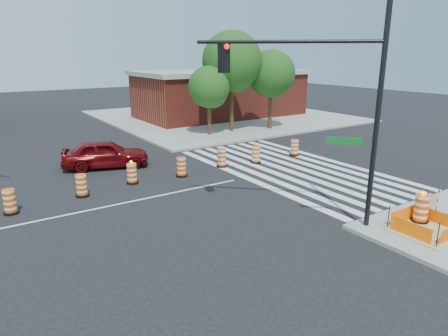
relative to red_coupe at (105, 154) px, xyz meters
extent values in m
plane|color=black|center=(-2.37, -5.97, -0.80)|extent=(120.00, 120.00, 0.00)
cube|color=gray|center=(15.63, 12.03, -0.72)|extent=(22.00, 22.00, 0.15)
cube|color=silver|center=(5.43, -5.97, -0.79)|extent=(0.45, 13.50, 0.01)
cube|color=silver|center=(6.33, -5.97, -0.79)|extent=(0.45, 13.50, 0.01)
cube|color=silver|center=(7.23, -5.97, -0.79)|extent=(0.45, 13.50, 0.01)
cube|color=silver|center=(8.13, -5.97, -0.79)|extent=(0.45, 13.50, 0.01)
cube|color=silver|center=(9.03, -5.97, -0.79)|extent=(0.45, 13.50, 0.01)
cube|color=silver|center=(9.93, -5.97, -0.79)|extent=(0.45, 13.50, 0.01)
cube|color=silver|center=(10.83, -5.97, -0.79)|extent=(0.45, 13.50, 0.01)
cube|color=silver|center=(11.73, -5.97, -0.79)|extent=(0.45, 13.50, 0.01)
cube|color=silver|center=(-2.37, -5.97, -0.79)|extent=(14.00, 0.12, 0.01)
cube|color=tan|center=(6.63, -14.97, -0.62)|extent=(2.20, 2.20, 0.05)
cube|color=#FF6405|center=(6.63, -14.07, -0.37)|extent=(1.44, 0.02, 0.55)
cube|color=#FF6405|center=(5.73, -14.97, -0.37)|extent=(0.02, 1.44, 0.55)
cube|color=#FF6405|center=(7.53, -14.97, -0.37)|extent=(0.02, 1.44, 0.55)
cylinder|color=black|center=(5.73, -15.87, -0.20)|extent=(0.04, 0.04, 0.90)
cylinder|color=black|center=(5.73, -14.07, -0.20)|extent=(0.04, 0.04, 0.90)
cylinder|color=black|center=(7.53, -14.07, -0.20)|extent=(0.04, 0.04, 0.90)
cube|color=maroon|center=(15.63, 12.03, 1.30)|extent=(16.00, 8.00, 4.20)
cube|color=gray|center=(15.63, 12.03, 3.60)|extent=(16.50, 8.50, 0.40)
imported|color=#60080B|center=(0.00, 0.00, 0.00)|extent=(5.05, 3.25, 1.60)
cylinder|color=black|center=(5.36, -13.44, 3.52)|extent=(0.19, 0.19, 8.34)
cylinder|color=black|center=(3.07, -11.31, 5.81)|extent=(4.67, 4.35, 0.13)
cube|color=black|center=(1.47, -9.82, 5.29)|extent=(0.33, 0.29, 1.04)
sphere|color=#FF0C0C|center=(1.47, -10.00, 5.66)|extent=(0.19, 0.19, 0.19)
cube|color=#0C591E|center=(4.60, -12.73, 2.48)|extent=(0.94, 0.88, 0.26)
cylinder|color=black|center=(7.20, -14.41, -0.60)|extent=(0.63, 0.63, 0.11)
cylinder|color=#E74E04|center=(7.20, -14.41, -0.07)|extent=(0.51, 0.51, 1.00)
sphere|color=#FF990C|center=(7.20, -14.41, 0.51)|extent=(0.17, 0.17, 0.17)
cube|color=#E74E04|center=(8.22, -14.25, 0.07)|extent=(0.87, 0.05, 0.29)
cube|color=#E74E04|center=(8.22, -14.25, -0.26)|extent=(0.87, 0.05, 0.22)
cylinder|color=black|center=(7.83, -14.25, -0.14)|extent=(0.04, 0.04, 1.02)
cylinder|color=black|center=(8.61, -14.24, -0.14)|extent=(0.04, 0.04, 1.02)
cylinder|color=#382314|center=(9.51, 4.27, 0.88)|extent=(0.30, 0.30, 3.37)
sphere|color=#224C15|center=(9.51, 4.27, 2.99)|extent=(3.16, 3.16, 3.16)
sphere|color=#224C15|center=(9.97, 4.54, 2.46)|extent=(2.31, 2.31, 2.31)
sphere|color=#224C15|center=(9.14, 4.08, 2.67)|extent=(2.10, 2.10, 2.10)
cylinder|color=#382314|center=(11.83, 4.59, 1.70)|extent=(0.32, 0.32, 5.01)
sphere|color=#224C15|center=(11.83, 4.59, 4.83)|extent=(4.69, 4.69, 4.69)
sphere|color=#224C15|center=(12.33, 4.89, 4.05)|extent=(3.44, 3.44, 3.44)
sphere|color=#224C15|center=(11.43, 4.40, 4.36)|extent=(3.13, 3.13, 3.13)
cylinder|color=#382314|center=(15.12, 3.72, 1.26)|extent=(0.33, 0.33, 4.11)
sphere|color=#224C15|center=(15.12, 3.72, 3.83)|extent=(3.85, 3.85, 3.85)
sphere|color=#224C15|center=(15.64, 4.03, 3.18)|extent=(2.83, 2.83, 2.83)
sphere|color=#224C15|center=(14.71, 3.52, 3.44)|extent=(2.57, 2.57, 2.57)
cylinder|color=black|center=(-5.36, -4.57, -0.75)|extent=(0.60, 0.60, 0.10)
cylinder|color=#E74E04|center=(-5.36, -4.57, -0.25)|extent=(0.48, 0.48, 0.95)
cylinder|color=black|center=(-2.42, -4.10, -0.75)|extent=(0.60, 0.60, 0.10)
cylinder|color=#E74E04|center=(-2.42, -4.10, -0.25)|extent=(0.48, 0.48, 0.95)
cylinder|color=black|center=(0.15, -3.58, -0.75)|extent=(0.60, 0.60, 0.10)
cylinder|color=#E74E04|center=(0.15, -3.58, -0.25)|extent=(0.48, 0.48, 0.95)
sphere|color=#FF990C|center=(0.15, -3.58, 0.30)|extent=(0.16, 0.16, 0.16)
cylinder|color=black|center=(2.75, -3.88, -0.75)|extent=(0.60, 0.60, 0.10)
cylinder|color=#E74E04|center=(2.75, -3.88, -0.25)|extent=(0.48, 0.48, 0.95)
cylinder|color=black|center=(5.49, -3.54, -0.75)|extent=(0.60, 0.60, 0.10)
cylinder|color=#E74E04|center=(5.49, -3.54, -0.25)|extent=(0.48, 0.48, 0.95)
cylinder|color=black|center=(7.64, -3.95, -0.75)|extent=(0.60, 0.60, 0.10)
cylinder|color=#E74E04|center=(7.64, -3.95, -0.25)|extent=(0.48, 0.48, 0.95)
cylinder|color=black|center=(10.76, -3.90, -0.75)|extent=(0.60, 0.60, 0.10)
cylinder|color=#E74E04|center=(10.76, -3.90, -0.25)|extent=(0.48, 0.48, 0.95)
camera|label=1|loc=(-6.51, -21.81, 5.44)|focal=32.00mm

